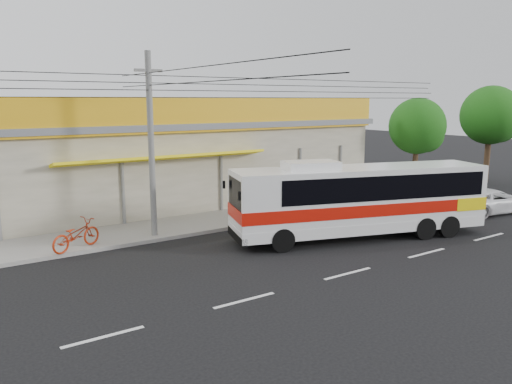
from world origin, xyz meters
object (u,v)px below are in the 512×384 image
at_px(motorbike_red, 76,235).
at_px(utility_pole, 149,85).
at_px(coach_bus, 364,196).
at_px(white_car, 491,201).
at_px(tree_near, 419,128).
at_px(tree_far, 492,117).

distance_m(motorbike_red, utility_pole, 6.31).
bearing_deg(utility_pole, motorbike_red, -174.85).
distance_m(coach_bus, white_car, 8.81).
bearing_deg(tree_near, white_car, -108.63).
distance_m(coach_bus, tree_far, 18.54).
bearing_deg(utility_pole, tree_far, 1.77).
bearing_deg(tree_near, motorbike_red, -175.30).
relative_size(coach_bus, tree_far, 1.64).
bearing_deg(coach_bus, tree_far, 34.12).
relative_size(utility_pole, tree_far, 5.18).
height_order(motorbike_red, tree_far, tree_far).
bearing_deg(motorbike_red, utility_pole, -111.20).
bearing_deg(coach_bus, motorbike_red, 174.65).
height_order(coach_bus, utility_pole, utility_pole).
height_order(white_car, utility_pole, utility_pole).
distance_m(coach_bus, utility_pole, 9.63).
height_order(white_car, tree_far, tree_far).
bearing_deg(tree_far, white_car, -147.32).
bearing_deg(tree_far, motorbike_red, -177.85).
bearing_deg(utility_pole, white_car, -17.04).
bearing_deg(tree_far, utility_pole, -178.23).
relative_size(motorbike_red, white_car, 0.48).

